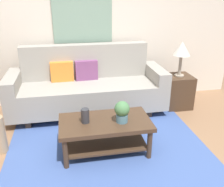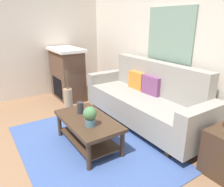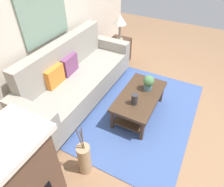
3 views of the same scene
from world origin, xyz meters
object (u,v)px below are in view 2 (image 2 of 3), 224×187
throw_pillow_orange (137,80)px  tabletop_vase (80,108)px  potted_plant_tabletop (90,116)px  couch (145,100)px  coffee_table (88,126)px  floor_vase (68,101)px  framed_painting (170,35)px  fireplace (67,74)px  throw_pillow_plum (152,85)px

throw_pillow_orange → tabletop_vase: 1.32m
potted_plant_tabletop → couch: bearing=103.3°
coffee_table → tabletop_vase: (-0.24, 0.00, 0.20)m
coffee_table → floor_vase: bearing=170.0°
framed_painting → potted_plant_tabletop: bearing=-80.3°
floor_vase → framed_painting: framed_painting is taller
coffee_table → framed_painting: bearing=93.4°
couch → potted_plant_tabletop: size_ratio=9.38×
fireplace → coffee_table: bearing=-14.8°
tabletop_vase → coffee_table: bearing=-0.8°
throw_pillow_orange → fireplace: fireplace is taller
throw_pillow_orange → floor_vase: 1.40m
couch → potted_plant_tabletop: couch is taller
coffee_table → fireplace: (-2.06, 0.54, 0.27)m
couch → floor_vase: couch is taller
throw_pillow_plum → floor_vase: throw_pillow_plum is taller
throw_pillow_orange → potted_plant_tabletop: bearing=-63.2°
throw_pillow_orange → fireplace: bearing=-154.6°
tabletop_vase → framed_painting: 1.91m
tabletop_vase → floor_vase: (-1.06, 0.22, -0.28)m
couch → potted_plant_tabletop: 1.27m
potted_plant_tabletop → framed_painting: 1.96m
couch → floor_vase: size_ratio=5.11×
floor_vase → potted_plant_tabletop: bearing=-11.0°
tabletop_vase → floor_vase: bearing=168.1°
tabletop_vase → throw_pillow_orange: bearing=101.1°
throw_pillow_orange → tabletop_vase: bearing=-78.9°
coffee_table → tabletop_vase: size_ratio=6.32×
coffee_table → tabletop_vase: tabletop_vase is taller
fireplace → floor_vase: fireplace is taller
potted_plant_tabletop → floor_vase: (-1.48, 0.29, -0.33)m
floor_vase → framed_painting: size_ratio=0.50×
fireplace → tabletop_vase: bearing=-16.5°
throw_pillow_orange → potted_plant_tabletop: throw_pillow_orange is taller
throw_pillow_orange → throw_pillow_plum: 0.39m
coffee_table → throw_pillow_orange: bearing=110.7°
coffee_table → tabletop_vase: bearing=179.2°
couch → throw_pillow_plum: 0.28m
couch → fireplace: bearing=-162.4°
tabletop_vase → potted_plant_tabletop: potted_plant_tabletop is taller
potted_plant_tabletop → throw_pillow_plum: bearing=102.1°
potted_plant_tabletop → framed_painting: (-0.29, 1.69, 0.94)m
throw_pillow_plum → potted_plant_tabletop: (0.29, -1.35, -0.11)m
throw_pillow_orange → floor_vase: (-0.80, -1.06, -0.44)m
floor_vase → throw_pillow_orange: bearing=52.9°
fireplace → framed_painting: bearing=29.0°
tabletop_vase → couch: bearing=83.2°
throw_pillow_orange → coffee_table: 1.43m
throw_pillow_orange → tabletop_vase: (0.25, -1.29, -0.16)m
throw_pillow_plum → floor_vase: (-1.19, -1.06, -0.44)m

